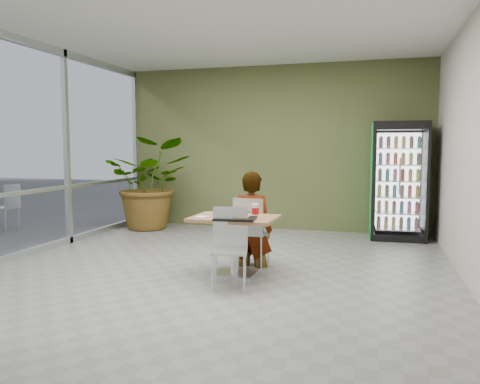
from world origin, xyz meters
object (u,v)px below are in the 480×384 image
seated_woman (252,229)px  soda_cup (255,210)px  chair_far (250,226)px  chair_near (230,240)px  cafeteria_tray (235,219)px  dining_table (234,233)px  potted_plant (151,183)px  beverage_fridge (398,181)px

seated_woman → soda_cup: seated_woman is taller
chair_far → seated_woman: size_ratio=0.59×
chair_near → cafeteria_tray: 0.30m
dining_table → potted_plant: 3.87m
chair_near → seated_woman: size_ratio=0.58×
dining_table → beverage_fridge: bearing=56.1°
chair_near → cafeteria_tray: bearing=74.2°
dining_table → seated_woman: size_ratio=0.67×
dining_table → cafeteria_tray: size_ratio=2.21×
beverage_fridge → dining_table: bearing=-126.2°
beverage_fridge → potted_plant: 4.67m
chair_far → cafeteria_tray: chair_far is taller
dining_table → chair_near: bearing=-80.1°
cafeteria_tray → beverage_fridge: size_ratio=0.23×
chair_far → soda_cup: bearing=115.9°
seated_woman → beverage_fridge: (1.99, 2.52, 0.53)m
potted_plant → chair_near: bearing=-51.0°
chair_near → seated_woman: bearing=76.3°
dining_table → seated_woman: seated_woman is taller
chair_far → beverage_fridge: 3.29m
beverage_fridge → seated_woman: bearing=-130.7°
chair_near → seated_woman: seated_woman is taller
soda_cup → cafeteria_tray: size_ratio=0.33×
chair_far → potted_plant: (-2.66, 2.35, 0.35)m
beverage_fridge → soda_cup: bearing=-123.6°
dining_table → chair_far: 0.52m
beverage_fridge → potted_plant: bearing=-179.6°
soda_cup → beverage_fridge: bearing=58.8°
cafeteria_tray → potted_plant: (-2.67, 3.10, 0.14)m
seated_woman → chair_far: bearing=86.8°
cafeteria_tray → beverage_fridge: bearing=59.1°
soda_cup → cafeteria_tray: bearing=-117.3°
chair_far → seated_woman: bearing=-93.2°
chair_far → potted_plant: 3.56m
chair_far → dining_table: bearing=85.4°
dining_table → chair_far: bearing=82.3°
seated_woman → cafeteria_tray: bearing=93.8°
cafeteria_tray → dining_table: bearing=109.2°
chair_near → potted_plant: 4.25m
chair_far → chair_near: 0.95m
chair_near → soda_cup: 0.62m
soda_cup → chair_near: bearing=-108.4°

